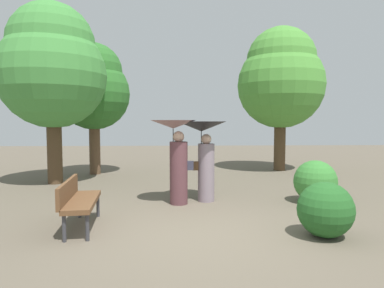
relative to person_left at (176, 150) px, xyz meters
name	(u,v)px	position (x,y,z in m)	size (l,w,h in m)	color
ground_plane	(198,233)	(0.37, -2.02, -1.20)	(40.00, 40.00, 0.00)	brown
person_left	(176,150)	(0.00, 0.00, 0.00)	(1.01, 1.01, 1.86)	#563338
person_right	(203,144)	(0.61, 0.24, 0.11)	(1.14, 1.14, 1.83)	gray
park_bench	(78,199)	(-1.68, -1.65, -0.69)	(0.66, 1.55, 0.83)	#38383D
tree_near_left	(94,87)	(-2.86, 4.42, 1.80)	(2.47, 2.47, 4.51)	brown
tree_near_right	(281,78)	(3.82, 5.02, 2.23)	(3.18, 3.18, 5.28)	#4C3823
tree_mid_left	(52,66)	(-3.59, 2.63, 2.23)	(3.07, 3.07, 5.24)	#4C3823
bush_path_left	(325,210)	(2.37, -2.26, -0.76)	(0.88, 0.88, 0.88)	#235B23
bush_path_right	(315,181)	(3.13, 0.00, -0.72)	(0.96, 0.96, 0.96)	#387F33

